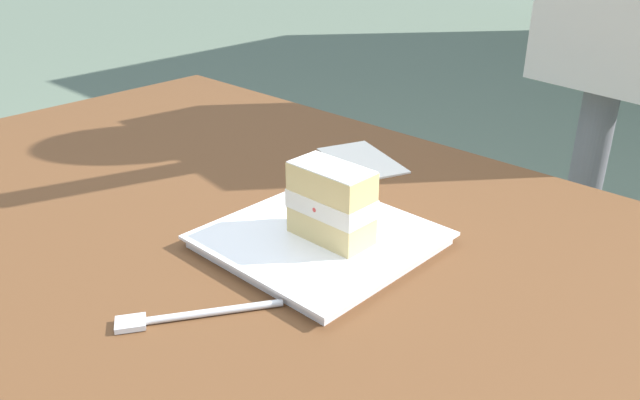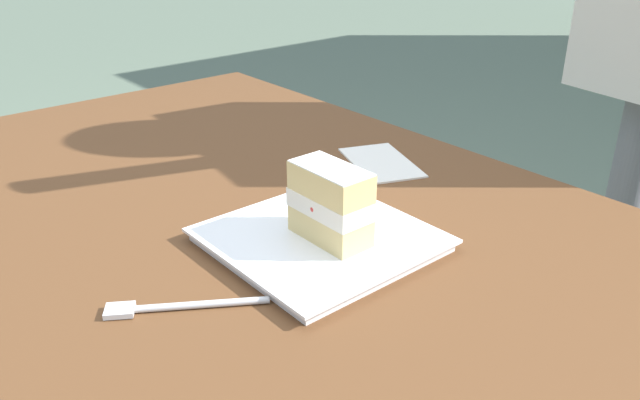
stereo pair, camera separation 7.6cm
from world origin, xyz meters
TOP-DOWN VIEW (x-y plane):
  - patio_table at (0.00, 0.00)m, footprint 1.42×1.00m
  - dessert_plate at (-0.09, -0.09)m, footprint 0.25×0.25m
  - cake_slice at (-0.11, -0.10)m, footprint 0.10×0.06m
  - dessert_fork at (-0.10, 0.11)m, footprint 0.11×0.15m
  - paper_napkin at (0.05, -0.34)m, footprint 0.18×0.14m

SIDE VIEW (x-z plane):
  - patio_table at x=0.00m, z-range 0.26..0.95m
  - paper_napkin at x=0.05m, z-range 0.69..0.69m
  - dessert_fork at x=-0.10m, z-range 0.69..0.70m
  - dessert_plate at x=-0.09m, z-range 0.69..0.71m
  - cake_slice at x=-0.11m, z-range 0.71..0.80m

